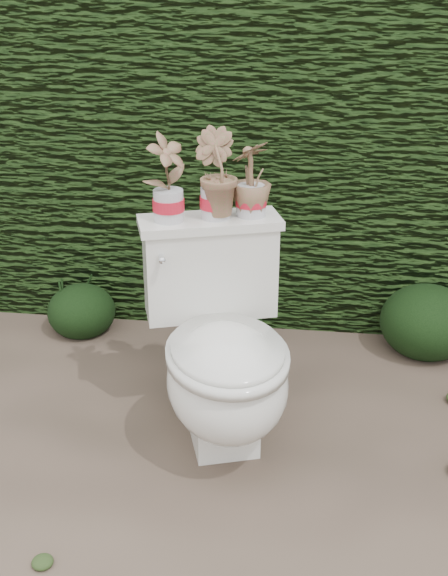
# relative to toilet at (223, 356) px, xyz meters

# --- Properties ---
(ground) EXTENTS (60.00, 60.00, 0.00)m
(ground) POSITION_rel_toilet_xyz_m (-0.04, -0.20, -0.36)
(ground) COLOR #6D5B4B
(ground) RESTS_ON ground
(hedge) EXTENTS (8.00, 1.00, 1.60)m
(hedge) POSITION_rel_toilet_xyz_m (-0.04, 1.40, 0.44)
(hedge) COLOR #233D14
(hedge) RESTS_ON ground
(toilet) EXTENTS (0.64, 0.79, 0.78)m
(toilet) POSITION_rel_toilet_xyz_m (0.00, 0.00, 0.00)
(toilet) COLOR silver
(toilet) RESTS_ON ground
(potted_plant_left) EXTENTS (0.17, 0.18, 0.29)m
(potted_plant_left) POSITION_rel_toilet_xyz_m (-0.21, 0.18, 0.57)
(potted_plant_left) COLOR #257825
(potted_plant_left) RESTS_ON toilet
(potted_plant_center) EXTENTS (0.21, 0.20, 0.30)m
(potted_plant_center) POSITION_rel_toilet_xyz_m (-0.05, 0.23, 0.57)
(potted_plant_center) COLOR #257825
(potted_plant_center) RESTS_ON toilet
(potted_plant_right) EXTENTS (0.19, 0.19, 0.25)m
(potted_plant_right) POSITION_rel_toilet_xyz_m (0.07, 0.27, 0.55)
(potted_plant_right) COLOR #257825
(potted_plant_right) RESTS_ON toilet
(liriope_clump_2) EXTENTS (0.32, 0.32, 0.25)m
(liriope_clump_2) POSITION_rel_toilet_xyz_m (-0.77, 0.77, -0.23)
(liriope_clump_2) COLOR black
(liriope_clump_2) RESTS_ON ground
(liriope_clump_3) EXTENTS (0.31, 0.31, 0.24)m
(liriope_clump_3) POSITION_rel_toilet_xyz_m (-0.07, 0.79, -0.23)
(liriope_clump_3) COLOR black
(liriope_clump_3) RESTS_ON ground
(liriope_clump_4) EXTENTS (0.41, 0.41, 0.33)m
(liriope_clump_4) POSITION_rel_toilet_xyz_m (0.81, 0.79, -0.19)
(liriope_clump_4) COLOR black
(liriope_clump_4) RESTS_ON ground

